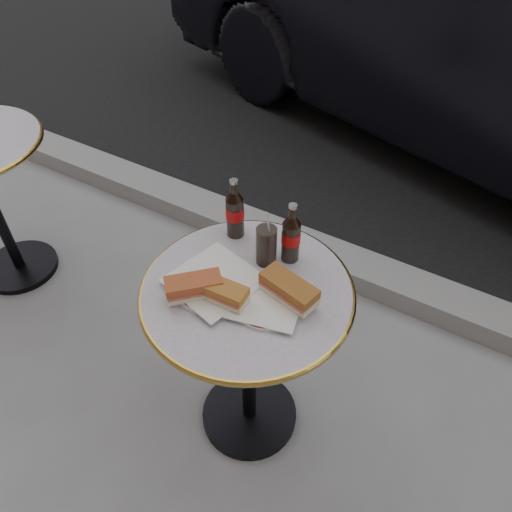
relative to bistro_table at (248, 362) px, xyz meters
The scene contains 12 objects.
ground 0.37m from the bistro_table, ahead, with size 80.00×80.00×0.00m, color gray.
asphalt_road 5.01m from the bistro_table, 90.00° to the left, with size 40.00×8.00×0.00m, color black.
curb 0.95m from the bistro_table, 90.00° to the left, with size 40.00×0.20×0.12m, color gray.
bistro_table is the anchor object (origin of this frame).
plate_left 0.38m from the bistro_table, 160.15° to the right, with size 0.24×0.24×0.01m, color white.
plate_right 0.38m from the bistro_table, 13.22° to the right, with size 0.20×0.20×0.01m, color silver.
sandwich_left_a 0.43m from the bistro_table, 137.20° to the right, with size 0.15×0.07×0.05m, color #AE512C.
sandwich_left_b 0.41m from the bistro_table, 113.10° to the right, with size 0.14×0.07×0.05m, color #AE6B2C.
sandwich_right 0.42m from the bistro_table, 10.72° to the left, with size 0.17×0.08×0.06m, color #965826.
cola_bottle_left 0.53m from the bistro_table, 130.07° to the left, with size 0.06×0.06×0.21m, color black, non-canonical shape.
cola_bottle_right 0.50m from the bistro_table, 75.11° to the left, with size 0.06×0.06×0.20m, color black, non-canonical shape.
cola_glass 0.45m from the bistro_table, 93.99° to the left, with size 0.07×0.07×0.13m, color black.
Camera 1 is at (0.51, -0.81, 1.79)m, focal length 35.00 mm.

